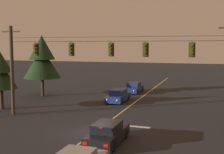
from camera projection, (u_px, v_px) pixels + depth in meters
ground_plane at (93, 133)px, 21.40m from camera, size 180.00×180.00×0.00m
lane_centre_stripe at (127, 108)px, 30.15m from camera, size 0.14×60.00×0.01m
stop_bar_paint at (129, 126)px, 23.33m from camera, size 3.40×0.36×0.01m
signal_span_assembly at (108, 72)px, 24.05m from camera, size 20.18×0.32×8.01m
traffic_light_leftmost at (35, 49)px, 25.94m from camera, size 0.48×0.41×1.22m
traffic_light_left_inner at (71, 49)px, 24.87m from camera, size 0.48×0.41×1.22m
traffic_light_centre at (111, 49)px, 23.78m from camera, size 0.48×0.41×1.22m
traffic_light_right_inner at (145, 50)px, 22.91m from camera, size 0.48×0.41×1.22m
traffic_light_rightmost at (192, 50)px, 21.82m from camera, size 0.48×0.41×1.22m
car_waiting_near_lane at (107, 133)px, 19.11m from camera, size 1.80×4.33×1.39m
car_oncoming_lead at (118, 96)px, 33.38m from camera, size 1.80×4.42×1.39m
car_oncoming_trailing at (134, 88)px, 39.96m from camera, size 1.80×4.42×1.39m
tree_verge_near at (42, 59)px, 36.83m from camera, size 4.59×4.59×7.55m
tree_verge_far at (1, 72)px, 29.18m from camera, size 3.20×3.20×5.73m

